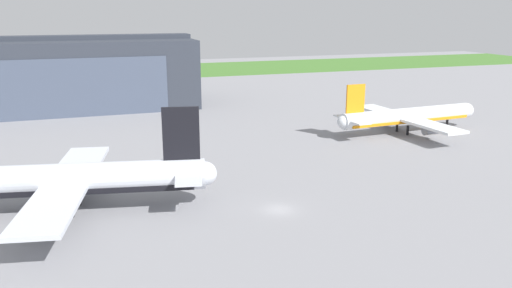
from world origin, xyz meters
TOP-DOWN VIEW (x-y plane):
  - ground_plane at (0.00, 0.00)m, footprint 440.00×440.00m
  - grass_field_strip at (0.00, 170.81)m, footprint 440.00×56.00m
  - maintenance_hangar at (-31.81, 90.36)m, footprint 77.28×31.20m
  - airliner_near_left at (-27.99, 9.07)m, footprint 41.54×35.81m
  - airliner_far_right at (43.93, 32.97)m, footprint 36.45×32.38m

SIDE VIEW (x-z plane):
  - ground_plane at x=0.00m, z-range 0.00..0.00m
  - grass_field_strip at x=0.00m, z-range 0.00..0.08m
  - airliner_far_right at x=43.93m, z-range -2.10..9.50m
  - airliner_near_left at x=-27.99m, z-range -2.64..11.42m
  - maintenance_hangar at x=-31.81m, z-range -0.46..19.43m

